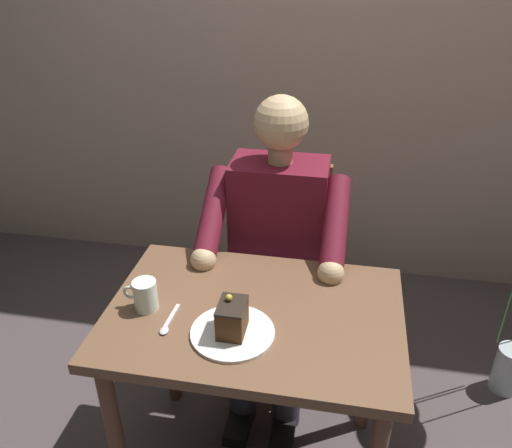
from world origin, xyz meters
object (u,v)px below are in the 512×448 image
object	(u,v)px
chair	(281,261)
dessert_spoon	(168,324)
coffee_cup	(145,295)
dining_table	(254,338)
seated_person	(275,254)
cake_slice	(232,318)

from	to	relation	value
chair	dessert_spoon	distance (m)	0.79
dessert_spoon	coffee_cup	bearing A→B (deg)	-34.81
dining_table	coffee_cup	world-z (taller)	coffee_cup
chair	coffee_cup	distance (m)	0.78
seated_person	coffee_cup	world-z (taller)	seated_person
seated_person	coffee_cup	bearing A→B (deg)	55.63
chair	coffee_cup	bearing A→B (deg)	63.31
chair	seated_person	distance (m)	0.23
coffee_cup	dessert_spoon	xyz separation A→B (m)	(-0.09, 0.06, -0.05)
chair	dining_table	bearing A→B (deg)	90.00
cake_slice	coffee_cup	world-z (taller)	cake_slice
cake_slice	dessert_spoon	size ratio (longest dim) A/B	0.82
dining_table	chair	xyz separation A→B (m)	(0.00, -0.61, -0.10)
dining_table	cake_slice	distance (m)	0.21
chair	dessert_spoon	size ratio (longest dim) A/B	6.40
dining_table	dessert_spoon	xyz separation A→B (m)	(0.24, 0.11, 0.11)
dining_table	seated_person	xyz separation A→B (m)	(-0.00, -0.44, 0.04)
seated_person	dining_table	bearing A→B (deg)	90.00
coffee_cup	dessert_spoon	world-z (taller)	coffee_cup
cake_slice	chair	bearing A→B (deg)	-93.37
dining_table	cake_slice	bearing A→B (deg)	69.22
seated_person	cake_slice	world-z (taller)	seated_person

